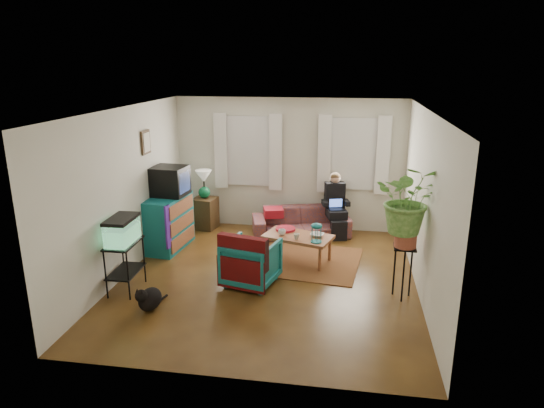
% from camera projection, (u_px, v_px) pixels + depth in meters
% --- Properties ---
extents(floor, '(4.50, 5.00, 0.01)m').
position_uv_depth(floor, '(268.00, 279.00, 7.56)').
color(floor, '#4F2B14').
rests_on(floor, ground).
extents(ceiling, '(4.50, 5.00, 0.01)m').
position_uv_depth(ceiling, '(268.00, 110.00, 6.82)').
color(ceiling, white).
rests_on(ceiling, wall_back).
extents(wall_back, '(4.50, 0.01, 2.60)m').
position_uv_depth(wall_back, '(289.00, 165.00, 9.56)').
color(wall_back, silver).
rests_on(wall_back, floor).
extents(wall_front, '(4.50, 0.01, 2.60)m').
position_uv_depth(wall_front, '(226.00, 266.00, 4.82)').
color(wall_front, silver).
rests_on(wall_front, floor).
extents(wall_left, '(0.01, 5.00, 2.60)m').
position_uv_depth(wall_left, '(125.00, 192.00, 7.53)').
color(wall_left, silver).
rests_on(wall_left, floor).
extents(wall_right, '(0.01, 5.00, 2.60)m').
position_uv_depth(wall_right, '(424.00, 205.00, 6.85)').
color(wall_right, silver).
rests_on(wall_right, floor).
extents(window_left, '(1.08, 0.04, 1.38)m').
position_uv_depth(window_left, '(249.00, 151.00, 9.59)').
color(window_left, white).
rests_on(window_left, wall_back).
extents(window_right, '(1.08, 0.04, 1.38)m').
position_uv_depth(window_right, '(353.00, 154.00, 9.28)').
color(window_right, white).
rests_on(window_right, wall_back).
extents(curtains_left, '(1.36, 0.06, 1.50)m').
position_uv_depth(curtains_left, '(248.00, 152.00, 9.51)').
color(curtains_left, white).
rests_on(curtains_left, wall_back).
extents(curtains_right, '(1.36, 0.06, 1.50)m').
position_uv_depth(curtains_right, '(353.00, 155.00, 9.20)').
color(curtains_right, white).
rests_on(curtains_right, wall_back).
extents(picture_frame, '(0.04, 0.32, 0.40)m').
position_uv_depth(picture_frame, '(146.00, 142.00, 8.14)').
color(picture_frame, '#3D2616').
rests_on(picture_frame, wall_left).
extents(area_rug, '(2.18, 1.83, 0.01)m').
position_uv_depth(area_rug, '(299.00, 260.00, 8.24)').
color(area_rug, brown).
rests_on(area_rug, floor).
extents(sofa, '(1.98, 1.18, 0.72)m').
position_uv_depth(sofa, '(301.00, 217.00, 9.35)').
color(sofa, brown).
rests_on(sofa, floor).
extents(seated_person, '(0.59, 0.67, 1.10)m').
position_uv_depth(seated_person, '(335.00, 207.00, 9.36)').
color(seated_person, black).
rests_on(seated_person, sofa).
extents(side_table, '(0.50, 0.50, 0.63)m').
position_uv_depth(side_table, '(205.00, 213.00, 9.77)').
color(side_table, '#3E2017').
rests_on(side_table, floor).
extents(table_lamp, '(0.37, 0.37, 0.58)m').
position_uv_depth(table_lamp, '(204.00, 185.00, 9.61)').
color(table_lamp, white).
rests_on(table_lamp, side_table).
extents(dresser, '(0.64, 1.12, 0.97)m').
position_uv_depth(dresser, '(168.00, 222.00, 8.69)').
color(dresser, '#12526D').
rests_on(dresser, floor).
extents(crt_tv, '(0.64, 0.59, 0.51)m').
position_uv_depth(crt_tv, '(169.00, 181.00, 8.58)').
color(crt_tv, black).
rests_on(crt_tv, dresser).
extents(aquarium_stand, '(0.39, 0.68, 0.75)m').
position_uv_depth(aquarium_stand, '(125.00, 266.00, 7.09)').
color(aquarium_stand, black).
rests_on(aquarium_stand, floor).
extents(aquarium, '(0.35, 0.62, 0.39)m').
position_uv_depth(aquarium, '(122.00, 230.00, 6.93)').
color(aquarium, '#7FD899').
rests_on(aquarium, aquarium_stand).
extents(black_cat, '(0.39, 0.50, 0.38)m').
position_uv_depth(black_cat, '(150.00, 297.00, 6.57)').
color(black_cat, black).
rests_on(black_cat, floor).
extents(armchair, '(0.88, 0.85, 0.76)m').
position_uv_depth(armchair, '(251.00, 260.00, 7.30)').
color(armchair, '#105B63').
rests_on(armchair, floor).
extents(serape_throw, '(0.78, 0.35, 0.63)m').
position_uv_depth(serape_throw, '(242.00, 257.00, 7.00)').
color(serape_throw, '#9E0A0A').
rests_on(serape_throw, armchair).
extents(coffee_table, '(1.24, 0.91, 0.46)m').
position_uv_depth(coffee_table, '(298.00, 248.00, 8.17)').
color(coffee_table, brown).
rests_on(coffee_table, floor).
extents(cup_a, '(0.16, 0.16, 0.10)m').
position_uv_depth(cup_a, '(282.00, 232.00, 8.11)').
color(cup_a, white).
rests_on(cup_a, coffee_table).
extents(cup_b, '(0.13, 0.13, 0.09)m').
position_uv_depth(cup_b, '(297.00, 237.00, 7.91)').
color(cup_b, beige).
rests_on(cup_b, coffee_table).
extents(bowl, '(0.27, 0.27, 0.05)m').
position_uv_depth(bowl, '(317.00, 235.00, 8.05)').
color(bowl, white).
rests_on(bowl, coffee_table).
extents(snack_tray, '(0.43, 0.43, 0.04)m').
position_uv_depth(snack_tray, '(285.00, 229.00, 8.36)').
color(snack_tray, '#B21414').
rests_on(snack_tray, coffee_table).
extents(birdcage, '(0.23, 0.23, 0.32)m').
position_uv_depth(birdcage, '(316.00, 233.00, 7.76)').
color(birdcage, '#115B6B').
rests_on(birdcage, coffee_table).
extents(plant_stand, '(0.34, 0.34, 0.78)m').
position_uv_depth(plant_stand, '(403.00, 272.00, 6.86)').
color(plant_stand, black).
rests_on(plant_stand, floor).
extents(potted_plant, '(0.92, 0.80, 0.99)m').
position_uv_depth(potted_plant, '(408.00, 210.00, 6.60)').
color(potted_plant, '#599947').
rests_on(potted_plant, plant_stand).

